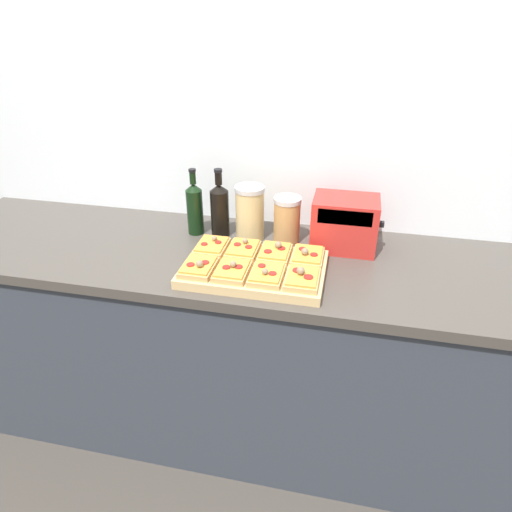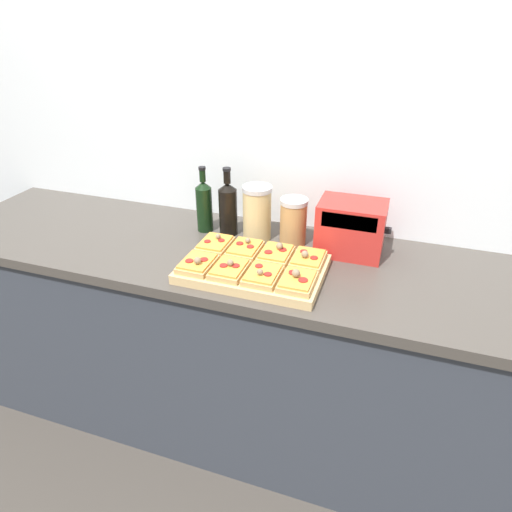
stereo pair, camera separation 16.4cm
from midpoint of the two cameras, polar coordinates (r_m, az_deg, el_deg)
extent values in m
plane|color=#3D3833|center=(2.17, -1.88, -25.82)|extent=(12.00, 12.00, 0.00)
cube|color=silver|center=(1.96, 4.61, 13.49)|extent=(6.00, 0.06, 2.50)
cube|color=#333842|center=(2.05, 1.12, -11.64)|extent=(2.60, 0.64, 0.88)
cube|color=#423D38|center=(1.78, 1.26, -0.33)|extent=(2.63, 0.67, 0.04)
cube|color=tan|center=(1.64, 2.53, -1.70)|extent=(0.50, 0.33, 0.03)
cube|color=tan|center=(1.74, -2.46, 1.31)|extent=(0.11, 0.15, 0.02)
cube|color=orange|center=(1.73, -2.47, 1.72)|extent=(0.10, 0.13, 0.01)
cylinder|color=maroon|center=(1.72, -3.40, 1.77)|extent=(0.02, 0.02, 0.00)
cylinder|color=maroon|center=(1.73, -1.64, 1.90)|extent=(0.02, 0.02, 0.00)
sphere|color=#7F6B51|center=(1.74, -2.08, 2.41)|extent=(0.02, 0.02, 0.02)
cube|color=tan|center=(1.70, 1.35, 0.69)|extent=(0.11, 0.15, 0.02)
cube|color=orange|center=(1.70, 1.36, 1.11)|extent=(0.10, 0.13, 0.01)
cylinder|color=maroon|center=(1.71, 0.70, 1.52)|extent=(0.03, 0.03, 0.00)
cylinder|color=maroon|center=(1.68, 2.06, 1.12)|extent=(0.03, 0.03, 0.00)
sphere|color=#7F6B51|center=(1.71, 1.71, 1.88)|extent=(0.02, 0.02, 0.02)
cube|color=tan|center=(1.68, 5.31, 0.06)|extent=(0.11, 0.15, 0.02)
cube|color=orange|center=(1.67, 5.33, 0.48)|extent=(0.10, 0.13, 0.01)
cylinder|color=maroon|center=(1.65, 4.40, 0.43)|extent=(0.03, 0.03, 0.00)
cylinder|color=maroon|center=(1.67, 6.17, 0.72)|extent=(0.03, 0.03, 0.00)
sphere|color=#7F6B51|center=(1.67, 5.78, 1.19)|extent=(0.03, 0.03, 0.03)
cube|color=tan|center=(1.66, 9.37, -0.60)|extent=(0.11, 0.15, 0.02)
cube|color=orange|center=(1.65, 9.41, -0.17)|extent=(0.10, 0.13, 0.01)
cylinder|color=maroon|center=(1.67, 8.80, 0.49)|extent=(0.03, 0.03, 0.00)
cylinder|color=maroon|center=(1.63, 10.14, -0.30)|extent=(0.03, 0.03, 0.00)
sphere|color=#7F6B51|center=(1.63, 9.02, 0.14)|extent=(0.03, 0.03, 0.03)
cube|color=tan|center=(1.61, -4.45, -1.15)|extent=(0.11, 0.15, 0.02)
cube|color=orange|center=(1.61, -4.47, -0.72)|extent=(0.10, 0.13, 0.01)
cylinder|color=maroon|center=(1.60, -5.45, -0.68)|extent=(0.03, 0.03, 0.00)
cylinder|color=maroon|center=(1.60, -3.62, -0.52)|extent=(0.03, 0.03, 0.00)
sphere|color=#7F6B51|center=(1.57, -4.38, -0.66)|extent=(0.03, 0.03, 0.03)
cube|color=tan|center=(1.57, -0.38, -1.87)|extent=(0.11, 0.15, 0.02)
cube|color=orange|center=(1.57, -0.38, -1.43)|extent=(0.10, 0.13, 0.01)
cylinder|color=maroon|center=(1.56, -1.25, -1.24)|extent=(0.03, 0.03, 0.00)
cylinder|color=maroon|center=(1.56, 0.45, -1.30)|extent=(0.03, 0.03, 0.00)
sphere|color=#7F6B51|center=(1.56, -0.23, -0.93)|extent=(0.02, 0.02, 0.02)
cube|color=tan|center=(1.54, 3.88, -2.61)|extent=(0.11, 0.15, 0.02)
cube|color=orange|center=(1.54, 3.90, -2.16)|extent=(0.10, 0.13, 0.01)
cylinder|color=maroon|center=(1.56, 3.37, -1.33)|extent=(0.03, 0.03, 0.00)
cylinder|color=maroon|center=(1.52, 4.60, -2.37)|extent=(0.03, 0.03, 0.00)
sphere|color=#7F6B51|center=(1.51, 3.63, -2.09)|extent=(0.02, 0.02, 0.02)
cube|color=tan|center=(1.52, 8.29, -3.36)|extent=(0.11, 0.15, 0.02)
cube|color=orange|center=(1.52, 8.33, -2.91)|extent=(0.10, 0.13, 0.01)
cylinder|color=maroon|center=(1.54, 7.74, -2.15)|extent=(0.03, 0.03, 0.00)
cylinder|color=maroon|center=(1.50, 9.04, -3.07)|extent=(0.03, 0.03, 0.00)
sphere|color=#7F6B51|center=(1.51, 8.14, -2.24)|extent=(0.03, 0.03, 0.03)
cylinder|color=black|center=(1.92, -4.04, 5.78)|extent=(0.07, 0.07, 0.19)
cone|color=black|center=(1.88, -4.15, 8.82)|extent=(0.07, 0.07, 0.03)
cylinder|color=black|center=(1.87, -4.20, 9.95)|extent=(0.03, 0.03, 0.05)
cylinder|color=black|center=(1.86, -4.23, 10.84)|extent=(0.03, 0.03, 0.01)
cylinder|color=black|center=(1.89, -1.02, 5.45)|extent=(0.08, 0.08, 0.19)
cone|color=black|center=(1.85, -1.05, 8.63)|extent=(0.08, 0.08, 0.03)
cylinder|color=black|center=(1.83, -1.06, 9.80)|extent=(0.03, 0.03, 0.05)
cylinder|color=black|center=(1.82, -1.07, 10.74)|extent=(0.03, 0.03, 0.01)
cylinder|color=tan|center=(1.85, 2.69, 5.10)|extent=(0.11, 0.11, 0.21)
cylinder|color=#B2B2B7|center=(1.81, 2.77, 8.35)|extent=(0.12, 0.12, 0.02)
cylinder|color=#AD7F4C|center=(1.82, 7.25, 3.96)|extent=(0.11, 0.11, 0.17)
cylinder|color=#B2B2B7|center=(1.79, 7.44, 6.74)|extent=(0.11, 0.11, 0.02)
cube|color=red|center=(1.79, 14.37, 3.37)|extent=(0.25, 0.18, 0.21)
cube|color=black|center=(1.69, 14.32, 4.10)|extent=(0.20, 0.01, 0.06)
cube|color=black|center=(1.79, 18.75, 2.99)|extent=(0.02, 0.02, 0.02)
camera|label=1|loc=(0.08, -87.14, 1.59)|focal=32.00mm
camera|label=2|loc=(0.08, 92.86, -1.59)|focal=32.00mm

